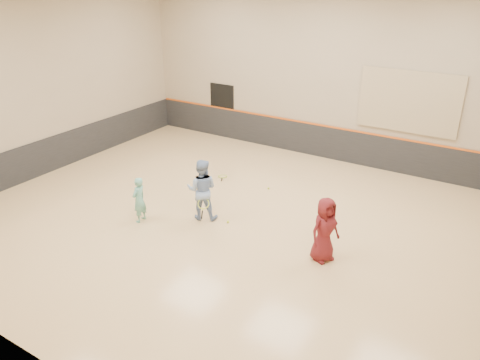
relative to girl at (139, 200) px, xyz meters
The scene contains 14 objects.
room 2.70m from the girl, 27.42° to the left, with size 15.04×12.04×6.22m.
wainscot_back 7.60m from the girl, 71.65° to the left, with size 14.90×0.04×1.20m, color #232326.
wainscot_left 5.23m from the girl, 166.26° to the left, with size 0.04×11.90×1.20m, color #232326.
accent_stripe 7.61m from the girl, 71.62° to the left, with size 14.90×0.03×0.06m, color #D85914.
acoustic_panel 9.06m from the girl, 54.17° to the left, with size 3.20×0.08×2.00m, color tan.
doorway 7.54m from the girl, 106.27° to the left, with size 1.10×0.05×2.20m, color black.
girl is the anchor object (origin of this frame).
instructor 1.74m from the girl, 37.95° to the left, with size 0.85×0.66×1.75m, color #86A2D0.
young_man 5.11m from the girl, 10.35° to the left, with size 0.79×0.52×1.62m, color maroon.
held_racket 1.78m from the girl, 26.53° to the left, with size 0.55×0.55×0.52m, color #C9DF30, non-canonical shape.
spare_racket 3.78m from the girl, 86.28° to the left, with size 0.68×0.68×0.10m, color #A3D32E, non-canonical shape.
ball_under_racket 2.51m from the girl, 29.16° to the left, with size 0.07×0.07×0.07m, color #CDEB36.
ball_in_hand 5.17m from the girl, ahead, with size 0.07×0.07×0.07m, color #D7E535.
ball_beside_spare 4.24m from the girl, 61.07° to the left, with size 0.07×0.07×0.07m, color #B0C72E.
Camera 1 is at (5.98, -9.47, 6.39)m, focal length 35.00 mm.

